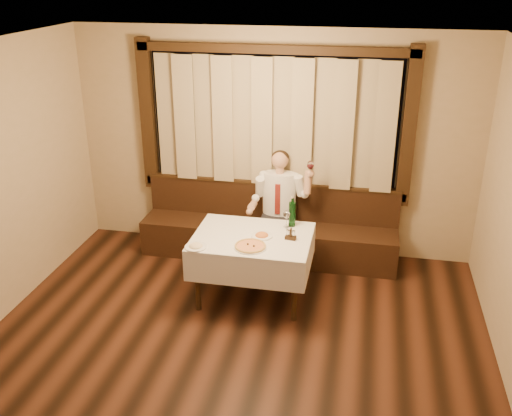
% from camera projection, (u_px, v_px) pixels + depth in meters
% --- Properties ---
extents(room, '(5.01, 6.01, 2.81)m').
position_uv_depth(room, '(236.00, 197.00, 5.19)').
color(room, black).
rests_on(room, ground).
extents(banquette, '(3.20, 0.61, 0.94)m').
position_uv_depth(banquette, '(269.00, 233.00, 7.23)').
color(banquette, black).
rests_on(banquette, ground).
extents(dining_table, '(1.27, 0.97, 0.76)m').
position_uv_depth(dining_table, '(252.00, 245.00, 6.18)').
color(dining_table, black).
rests_on(dining_table, ground).
extents(pizza, '(0.34, 0.34, 0.04)m').
position_uv_depth(pizza, '(250.00, 246.00, 5.88)').
color(pizza, white).
rests_on(pizza, dining_table).
extents(pasta_red, '(0.23, 0.23, 0.08)m').
position_uv_depth(pasta_red, '(262.00, 234.00, 6.11)').
color(pasta_red, white).
rests_on(pasta_red, dining_table).
extents(pasta_cream, '(0.23, 0.23, 0.08)m').
position_uv_depth(pasta_cream, '(196.00, 245.00, 5.87)').
color(pasta_cream, white).
rests_on(pasta_cream, dining_table).
extents(green_bottle, '(0.08, 0.08, 0.35)m').
position_uv_depth(green_bottle, '(292.00, 214.00, 6.31)').
color(green_bottle, '#0E4114').
rests_on(green_bottle, dining_table).
extents(table_wine_glass, '(0.07, 0.07, 0.20)m').
position_uv_depth(table_wine_glass, '(287.00, 215.00, 6.28)').
color(table_wine_glass, white).
rests_on(table_wine_glass, dining_table).
extents(cruet_caddy, '(0.12, 0.07, 0.12)m').
position_uv_depth(cruet_caddy, '(291.00, 236.00, 6.04)').
color(cruet_caddy, black).
rests_on(cruet_caddy, dining_table).
extents(seated_man, '(0.77, 0.57, 1.40)m').
position_uv_depth(seated_man, '(279.00, 199.00, 6.93)').
color(seated_man, black).
rests_on(seated_man, ground).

